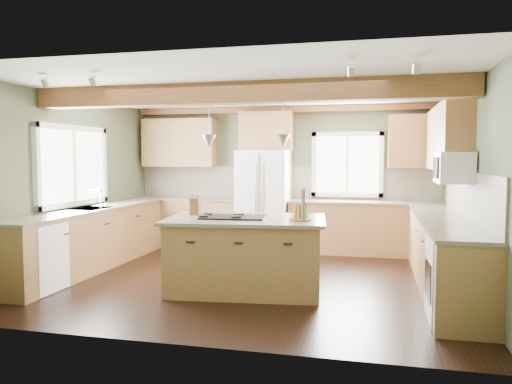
# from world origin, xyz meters

# --- Properties ---
(floor) EXTENTS (5.60, 5.60, 0.00)m
(floor) POSITION_xyz_m (0.00, 0.00, 0.00)
(floor) COLOR black
(floor) RESTS_ON ground
(ceiling) EXTENTS (5.60, 5.60, 0.00)m
(ceiling) POSITION_xyz_m (0.00, 0.00, 2.60)
(ceiling) COLOR silver
(ceiling) RESTS_ON wall_back
(wall_back) EXTENTS (5.60, 0.00, 5.60)m
(wall_back) POSITION_xyz_m (0.00, 2.50, 1.30)
(wall_back) COLOR #4B563D
(wall_back) RESTS_ON ground
(wall_left) EXTENTS (0.00, 5.00, 5.00)m
(wall_left) POSITION_xyz_m (-2.80, 0.00, 1.30)
(wall_left) COLOR #4B563D
(wall_left) RESTS_ON ground
(wall_right) EXTENTS (0.00, 5.00, 5.00)m
(wall_right) POSITION_xyz_m (2.80, 0.00, 1.30)
(wall_right) COLOR #4B563D
(wall_right) RESTS_ON ground
(ceiling_beam) EXTENTS (5.55, 0.26, 0.26)m
(ceiling_beam) POSITION_xyz_m (0.00, -0.58, 2.47)
(ceiling_beam) COLOR #522A17
(ceiling_beam) RESTS_ON ceiling
(soffit_trim) EXTENTS (5.55, 0.20, 0.10)m
(soffit_trim) POSITION_xyz_m (0.00, 2.40, 2.54)
(soffit_trim) COLOR #522A17
(soffit_trim) RESTS_ON ceiling
(backsplash_back) EXTENTS (5.58, 0.03, 0.58)m
(backsplash_back) POSITION_xyz_m (0.00, 2.48, 1.21)
(backsplash_back) COLOR brown
(backsplash_back) RESTS_ON wall_back
(backsplash_right) EXTENTS (0.03, 3.70, 0.58)m
(backsplash_right) POSITION_xyz_m (2.78, 0.05, 1.21)
(backsplash_right) COLOR brown
(backsplash_right) RESTS_ON wall_right
(base_cab_back_left) EXTENTS (2.02, 0.60, 0.88)m
(base_cab_back_left) POSITION_xyz_m (-1.79, 2.20, 0.44)
(base_cab_back_left) COLOR brown
(base_cab_back_left) RESTS_ON floor
(counter_back_left) EXTENTS (2.06, 0.64, 0.04)m
(counter_back_left) POSITION_xyz_m (-1.79, 2.20, 0.90)
(counter_back_left) COLOR #4A4336
(counter_back_left) RESTS_ON base_cab_back_left
(base_cab_back_right) EXTENTS (2.62, 0.60, 0.88)m
(base_cab_back_right) POSITION_xyz_m (1.49, 2.20, 0.44)
(base_cab_back_right) COLOR brown
(base_cab_back_right) RESTS_ON floor
(counter_back_right) EXTENTS (2.66, 0.64, 0.04)m
(counter_back_right) POSITION_xyz_m (1.49, 2.20, 0.90)
(counter_back_right) COLOR #4A4336
(counter_back_right) RESTS_ON base_cab_back_right
(base_cab_left) EXTENTS (0.60, 3.70, 0.88)m
(base_cab_left) POSITION_xyz_m (-2.50, 0.05, 0.44)
(base_cab_left) COLOR brown
(base_cab_left) RESTS_ON floor
(counter_left) EXTENTS (0.64, 3.74, 0.04)m
(counter_left) POSITION_xyz_m (-2.50, 0.05, 0.90)
(counter_left) COLOR #4A4336
(counter_left) RESTS_ON base_cab_left
(base_cab_right) EXTENTS (0.60, 3.70, 0.88)m
(base_cab_right) POSITION_xyz_m (2.50, 0.05, 0.44)
(base_cab_right) COLOR brown
(base_cab_right) RESTS_ON floor
(counter_right) EXTENTS (0.64, 3.74, 0.04)m
(counter_right) POSITION_xyz_m (2.50, 0.05, 0.90)
(counter_right) COLOR #4A4336
(counter_right) RESTS_ON base_cab_right
(upper_cab_back_left) EXTENTS (1.40, 0.35, 0.90)m
(upper_cab_back_left) POSITION_xyz_m (-1.99, 2.33, 1.95)
(upper_cab_back_left) COLOR brown
(upper_cab_back_left) RESTS_ON wall_back
(upper_cab_over_fridge) EXTENTS (0.96, 0.35, 0.70)m
(upper_cab_over_fridge) POSITION_xyz_m (-0.30, 2.33, 2.15)
(upper_cab_over_fridge) COLOR brown
(upper_cab_over_fridge) RESTS_ON wall_back
(upper_cab_right) EXTENTS (0.35, 2.20, 0.90)m
(upper_cab_right) POSITION_xyz_m (2.62, 0.90, 1.95)
(upper_cab_right) COLOR brown
(upper_cab_right) RESTS_ON wall_right
(upper_cab_back_corner) EXTENTS (0.90, 0.35, 0.90)m
(upper_cab_back_corner) POSITION_xyz_m (2.30, 2.33, 1.95)
(upper_cab_back_corner) COLOR brown
(upper_cab_back_corner) RESTS_ON wall_back
(window_left) EXTENTS (0.04, 1.60, 1.05)m
(window_left) POSITION_xyz_m (-2.78, 0.05, 1.55)
(window_left) COLOR white
(window_left) RESTS_ON wall_left
(window_back) EXTENTS (1.10, 0.04, 1.00)m
(window_back) POSITION_xyz_m (1.15, 2.48, 1.55)
(window_back) COLOR white
(window_back) RESTS_ON wall_back
(sink) EXTENTS (0.50, 0.65, 0.03)m
(sink) POSITION_xyz_m (-2.50, 0.05, 0.91)
(sink) COLOR #262628
(sink) RESTS_ON counter_left
(faucet) EXTENTS (0.02, 0.02, 0.28)m
(faucet) POSITION_xyz_m (-2.32, 0.05, 1.05)
(faucet) COLOR #B2B2B7
(faucet) RESTS_ON sink
(dishwasher) EXTENTS (0.60, 0.60, 0.84)m
(dishwasher) POSITION_xyz_m (-2.49, -1.25, 0.43)
(dishwasher) COLOR white
(dishwasher) RESTS_ON floor
(oven) EXTENTS (0.60, 0.72, 0.84)m
(oven) POSITION_xyz_m (2.49, -1.25, 0.43)
(oven) COLOR white
(oven) RESTS_ON floor
(microwave) EXTENTS (0.40, 0.70, 0.38)m
(microwave) POSITION_xyz_m (2.58, -0.05, 1.55)
(microwave) COLOR white
(microwave) RESTS_ON wall_right
(pendant_left) EXTENTS (0.18, 0.18, 0.16)m
(pendant_left) POSITION_xyz_m (-0.39, -0.63, 1.88)
(pendant_left) COLOR #B2B2B7
(pendant_left) RESTS_ON ceiling
(pendant_right) EXTENTS (0.18, 0.18, 0.16)m
(pendant_right) POSITION_xyz_m (0.53, -0.52, 1.88)
(pendant_right) COLOR #B2B2B7
(pendant_right) RESTS_ON ceiling
(refrigerator) EXTENTS (0.90, 0.74, 1.80)m
(refrigerator) POSITION_xyz_m (-0.30, 2.12, 0.90)
(refrigerator) COLOR white
(refrigerator) RESTS_ON floor
(island) EXTENTS (1.96, 1.33, 0.88)m
(island) POSITION_xyz_m (0.07, -0.58, 0.44)
(island) COLOR brown
(island) RESTS_ON floor
(island_top) EXTENTS (2.10, 1.46, 0.04)m
(island_top) POSITION_xyz_m (0.07, -0.58, 0.90)
(island_top) COLOR #4A4336
(island_top) RESTS_ON island
(cooktop) EXTENTS (0.85, 0.62, 0.02)m
(cooktop) POSITION_xyz_m (-0.08, -0.59, 0.93)
(cooktop) COLOR black
(cooktop) RESTS_ON island_top
(knife_block) EXTENTS (0.14, 0.11, 0.22)m
(knife_block) POSITION_xyz_m (-0.66, -0.40, 1.03)
(knife_block) COLOR brown
(knife_block) RESTS_ON island_top
(utensil_crock) EXTENTS (0.14, 0.14, 0.16)m
(utensil_crock) POSITION_xyz_m (0.71, 0.02, 1.00)
(utensil_crock) COLOR #39342E
(utensil_crock) RESTS_ON island_top
(bottle_tray) EXTENTS (0.27, 0.27, 0.24)m
(bottle_tray) POSITION_xyz_m (0.77, -0.66, 1.04)
(bottle_tray) COLOR brown
(bottle_tray) RESTS_ON island_top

